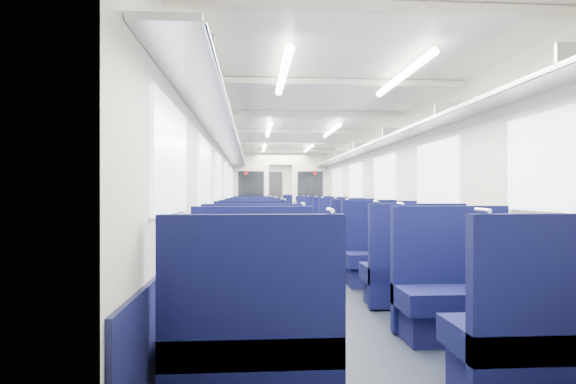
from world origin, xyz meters
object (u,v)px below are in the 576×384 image
at_px(seat_18, 253,224).
at_px(seat_13, 337,235).
at_px(end_door, 273,196).
at_px(seat_20, 253,219).
at_px(seat_6, 252,259).
at_px(seat_23, 302,217).
at_px(seat_17, 320,226).
at_px(seat_24, 253,215).
at_px(seat_22, 253,217).
at_px(seat_12, 253,235).
at_px(seat_7, 382,258).
at_px(seat_16, 253,227).
at_px(seat_21, 306,219).
at_px(seat_19, 315,223).
at_px(seat_27, 296,214).
at_px(seat_2, 252,299).
at_px(seat_9, 361,247).
at_px(seat_8, 253,249).
at_px(seat_11, 348,240).
at_px(seat_5, 412,274).
at_px(seat_1, 542,341).
at_px(seat_4, 252,276).
at_px(seat_25, 299,216).
at_px(seat_14, 253,230).
at_px(seat_10, 253,241).
at_px(seat_15, 328,230).
at_px(bulkhead, 281,190).
at_px(seat_3, 456,296).
at_px(seat_26, 253,214).
at_px(seat_0, 252,345).

bearing_deg(seat_18, seat_13, -64.27).
distance_m(end_door, seat_20, 4.86).
relative_size(seat_6, seat_23, 1.00).
height_order(seat_17, seat_24, same).
height_order(seat_13, seat_22, same).
bearing_deg(seat_12, seat_7, -63.75).
bearing_deg(seat_7, seat_16, 106.51).
relative_size(seat_16, seat_21, 1.00).
relative_size(seat_12, seat_19, 1.00).
xyz_separation_m(seat_17, seat_27, (0.00, 6.60, 0.00)).
relative_size(seat_2, seat_9, 1.00).
bearing_deg(seat_8, seat_22, 90.00).
bearing_deg(seat_20, seat_18, -90.00).
bearing_deg(seat_24, seat_11, -79.57).
relative_size(seat_2, seat_7, 1.00).
bearing_deg(seat_27, seat_5, -90.00).
height_order(seat_9, seat_16, same).
height_order(seat_1, seat_17, same).
xyz_separation_m(seat_4, seat_9, (1.66, 2.42, 0.00)).
bearing_deg(seat_20, seat_25, 52.23).
relative_size(seat_5, seat_14, 1.00).
relative_size(seat_9, seat_12, 1.00).
relative_size(seat_10, seat_15, 1.00).
bearing_deg(seat_22, seat_6, -90.00).
distance_m(bulkhead, seat_18, 1.87).
xyz_separation_m(seat_2, seat_22, (0.00, 12.27, 0.00)).
bearing_deg(seat_9, seat_15, 90.00).
bearing_deg(seat_2, seat_5, 32.62).
bearing_deg(seat_22, seat_3, -82.31).
bearing_deg(seat_8, seat_26, 90.00).
bearing_deg(seat_4, seat_12, 90.00).
bearing_deg(seat_2, seat_19, 79.60).
relative_size(seat_14, seat_26, 1.00).
height_order(end_door, seat_12, end_door).
distance_m(seat_9, seat_23, 8.81).
height_order(seat_25, seat_26, same).
bearing_deg(seat_13, seat_19, 90.00).
bearing_deg(seat_0, seat_9, 70.10).
bearing_deg(seat_18, seat_16, -90.00).
bearing_deg(seat_23, seat_0, -97.06).
distance_m(seat_14, seat_25, 6.76).
bearing_deg(seat_26, seat_8, -90.00).
height_order(bulkhead, seat_12, bulkhead).
xyz_separation_m(seat_18, seat_21, (1.66, 2.14, 0.00)).
bearing_deg(seat_10, seat_16, 90.00).
height_order(seat_21, seat_27, same).
bearing_deg(seat_7, seat_18, 103.75).
relative_size(seat_3, seat_7, 1.00).
relative_size(seat_23, seat_24, 1.00).
distance_m(seat_3, seat_22, 12.40).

